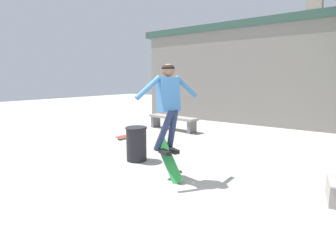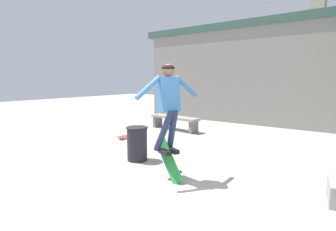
# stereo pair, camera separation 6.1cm
# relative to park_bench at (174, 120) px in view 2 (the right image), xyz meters

# --- Properties ---
(ground_plane) EXTENTS (40.00, 40.00, 0.00)m
(ground_plane) POSITION_rel_park_bench_xyz_m (3.02, -4.69, -0.35)
(ground_plane) COLOR #A39E93
(building_backdrop) EXTENTS (12.70, 0.52, 4.91)m
(building_backdrop) POSITION_rel_park_bench_xyz_m (3.03, 2.73, 1.68)
(building_backdrop) COLOR gray
(building_backdrop) RESTS_ON ground_plane
(park_bench) EXTENTS (1.92, 0.62, 0.47)m
(park_bench) POSITION_rel_park_bench_xyz_m (0.00, 0.00, 0.00)
(park_bench) COLOR gray
(park_bench) RESTS_ON ground_plane
(trash_bin) EXTENTS (0.47, 0.47, 0.73)m
(trash_bin) POSITION_rel_park_bench_xyz_m (1.34, -3.25, 0.04)
(trash_bin) COLOR black
(trash_bin) RESTS_ON ground_plane
(skater) EXTENTS (0.52, 1.16, 1.52)m
(skater) POSITION_rel_park_bench_xyz_m (2.51, -3.70, 1.03)
(skater) COLOR teal
(skateboard_flipping) EXTENTS (0.66, 0.29, 0.73)m
(skateboard_flipping) POSITION_rel_park_bench_xyz_m (2.54, -3.71, -0.02)
(skateboard_flipping) COLOR #237F38
(skateboard_resting) EXTENTS (0.23, 0.77, 0.08)m
(skateboard_resting) POSITION_rel_park_bench_xyz_m (-0.39, -1.82, -0.28)
(skateboard_resting) COLOR red
(skateboard_resting) RESTS_ON ground_plane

